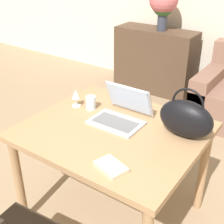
% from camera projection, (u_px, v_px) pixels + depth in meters
% --- Properties ---
extents(dining_table, '(1.13, 0.98, 0.75)m').
position_uv_depth(dining_table, '(113.00, 140.00, 2.09)').
color(dining_table, '#A87F56').
rests_on(dining_table, ground_plane).
extents(sideboard, '(1.09, 0.40, 0.85)m').
position_uv_depth(sideboard, '(155.00, 60.00, 4.27)').
color(sideboard, '#4C3828').
rests_on(sideboard, ground_plane).
extents(laptop, '(0.35, 0.33, 0.23)m').
position_uv_depth(laptop, '(122.00, 111.00, 2.13)').
color(laptop, '#ADADB2').
rests_on(laptop, dining_table).
extents(drinking_glass, '(0.07, 0.07, 0.10)m').
position_uv_depth(drinking_glass, '(91.00, 103.00, 2.27)').
color(drinking_glass, silver).
rests_on(drinking_glass, dining_table).
extents(wine_glass, '(0.07, 0.07, 0.13)m').
position_uv_depth(wine_glass, '(76.00, 95.00, 2.29)').
color(wine_glass, silver).
rests_on(wine_glass, dining_table).
extents(handbag, '(0.34, 0.16, 0.33)m').
position_uv_depth(handbag, '(186.00, 118.00, 1.91)').
color(handbag, black).
rests_on(handbag, dining_table).
extents(flower_vase, '(0.36, 0.36, 0.56)m').
position_uv_depth(flower_vase, '(164.00, 2.00, 3.85)').
color(flower_vase, '#333847').
rests_on(flower_vase, sideboard).
extents(book, '(0.20, 0.16, 0.02)m').
position_uv_depth(book, '(111.00, 167.00, 1.67)').
color(book, beige).
rests_on(book, dining_table).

